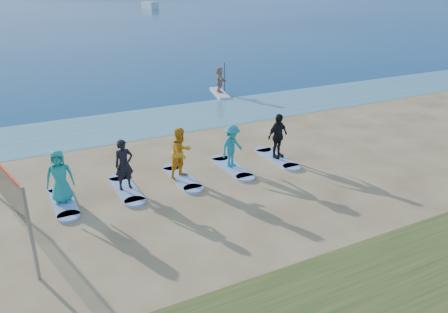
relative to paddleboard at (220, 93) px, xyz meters
name	(u,v)px	position (x,y,z in m)	size (l,w,h in m)	color
ground	(262,207)	(-5.70, -14.28, -0.06)	(600.00, 600.00, 0.00)	tan
shallow_water	(155,121)	(-5.70, -3.78, -0.05)	(600.00, 600.00, 0.00)	teal
ocean	(8,4)	(-5.70, 145.72, -0.05)	(600.00, 600.00, 0.00)	navy
paddleboard	(220,93)	(0.00, 0.00, 0.00)	(0.70, 3.00, 0.12)	silver
paddleboarder	(220,80)	(0.00, 0.00, 0.86)	(1.48, 0.47, 1.59)	tan
boat_offshore_b	(150,9)	(26.75, 94.22, -0.06)	(2.22, 5.67, 1.82)	silver
surfboard_0	(64,202)	(-11.37, -11.10, -0.01)	(0.70, 2.20, 0.09)	#8EAADC
student_0	(60,176)	(-11.37, -11.10, 0.91)	(0.86, 0.56, 1.77)	teal
surfboard_1	(126,189)	(-9.28, -11.10, -0.01)	(0.70, 2.20, 0.09)	#8EAADC
student_1	(124,165)	(-9.28, -11.10, 0.92)	(0.65, 0.42, 1.77)	black
surfboard_2	(182,178)	(-7.19, -11.10, -0.01)	(0.70, 2.20, 0.09)	#8EAADC
student_2	(181,153)	(-7.19, -11.10, 0.97)	(0.92, 0.71, 1.88)	orange
surfboard_3	(232,167)	(-5.11, -11.10, -0.01)	(0.70, 2.20, 0.09)	#8EAADC
student_3	(232,146)	(-5.11, -11.10, 0.86)	(1.08, 0.62, 1.67)	teal
surfboard_4	(277,158)	(-3.02, -11.10, -0.01)	(0.70, 2.20, 0.09)	#8EAADC
student_4	(278,136)	(-3.02, -11.10, 0.95)	(1.07, 0.45, 1.83)	black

